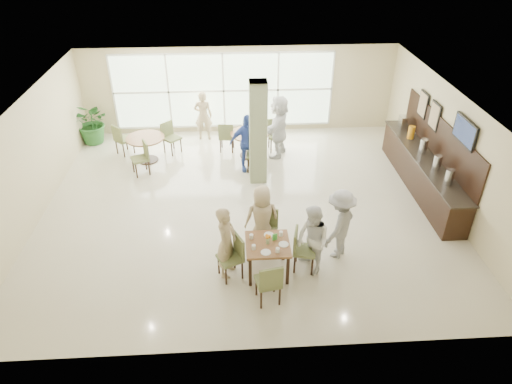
{
  "coord_description": "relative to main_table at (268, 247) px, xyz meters",
  "views": [
    {
      "loc": [
        -0.31,
        -9.67,
        6.45
      ],
      "look_at": [
        0.2,
        -1.2,
        1.1
      ],
      "focal_mm": 32.0,
      "sensor_mm": 36.0,
      "label": 1
    }
  ],
  "objects": [
    {
      "name": "buffet_counter",
      "position": [
        4.35,
        3.08,
        -0.09
      ],
      "size": [
        0.64,
        4.7,
        1.95
      ],
      "color": "black",
      "rests_on": "ground"
    },
    {
      "name": "chairs_main_table",
      "position": [
        -0.01,
        -0.0,
        -0.17
      ],
      "size": [
        2.1,
        2.14,
        0.95
      ],
      "color": "#576236",
      "rests_on": "ground"
    },
    {
      "name": "teen_left",
      "position": [
        -0.82,
        0.03,
        0.15
      ],
      "size": [
        0.55,
        0.67,
        1.59
      ],
      "primitive_type": "imported",
      "rotation": [
        0.0,
        0.0,
        1.24
      ],
      "color": "tan",
      "rests_on": "ground"
    },
    {
      "name": "column",
      "position": [
        0.05,
        3.77,
        0.75
      ],
      "size": [
        0.45,
        0.45,
        2.8
      ],
      "primitive_type": "cube",
      "color": "#71825A",
      "rests_on": "ground"
    },
    {
      "name": "adult_b",
      "position": [
        0.75,
        5.22,
        0.29
      ],
      "size": [
        1.39,
        1.89,
        1.87
      ],
      "primitive_type": "imported",
      "rotation": [
        0.0,
        0.0,
        -1.99
      ],
      "color": "white",
      "rests_on": "ground"
    },
    {
      "name": "wall_tv",
      "position": [
        4.59,
        1.97,
        1.5
      ],
      "size": [
        0.06,
        1.0,
        0.58
      ],
      "color": "black",
      "rests_on": "ground"
    },
    {
      "name": "window_bank",
      "position": [
        -0.85,
        7.03,
        0.75
      ],
      "size": [
        7.0,
        0.04,
        7.0
      ],
      "color": "silver",
      "rests_on": "ground"
    },
    {
      "name": "round_table_left",
      "position": [
        -3.15,
        5.08,
        -0.07
      ],
      "size": [
        1.11,
        1.11,
        0.75
      ],
      "color": "brown",
      "rests_on": "ground"
    },
    {
      "name": "ground",
      "position": [
        -0.35,
        2.57,
        -0.65
      ],
      "size": [
        10.0,
        10.0,
        0.0
      ],
      "primitive_type": "plane",
      "color": "beige",
      "rests_on": "ground"
    },
    {
      "name": "teen_standing",
      "position": [
        1.55,
        0.48,
        0.15
      ],
      "size": [
        1.11,
        1.18,
        1.6
      ],
      "primitive_type": "imported",
      "rotation": [
        0.0,
        0.0,
        -2.25
      ],
      "color": "#97989A",
      "rests_on": "ground"
    },
    {
      "name": "adult_standing",
      "position": [
        -1.52,
        6.49,
        0.15
      ],
      "size": [
        0.61,
        0.42,
        1.59
      ],
      "primitive_type": "imported",
      "rotation": [
        0.0,
        0.0,
        3.07
      ],
      "color": "tan",
      "rests_on": "ground"
    },
    {
      "name": "framed_art_a",
      "position": [
        4.6,
        3.57,
        1.2
      ],
      "size": [
        0.05,
        0.55,
        0.7
      ],
      "color": "black",
      "rests_on": "ground"
    },
    {
      "name": "potted_plant",
      "position": [
        -4.97,
        6.41,
        0.04
      ],
      "size": [
        1.54,
        1.54,
        1.37
      ],
      "primitive_type": "imported",
      "rotation": [
        0.0,
        0.0,
        -0.3
      ],
      "color": "#266026",
      "rests_on": "ground"
    },
    {
      "name": "teen_far",
      "position": [
        -0.05,
        0.83,
        0.13
      ],
      "size": [
        0.79,
        0.49,
        1.55
      ],
      "primitive_type": "imported",
      "rotation": [
        0.0,
        0.0,
        3.25
      ],
      "color": "tan",
      "rests_on": "ground"
    },
    {
      "name": "chairs_table_left",
      "position": [
        -3.18,
        5.14,
        -0.17
      ],
      "size": [
        2.07,
        1.9,
        0.95
      ],
      "color": "#576236",
      "rests_on": "ground"
    },
    {
      "name": "room_shell",
      "position": [
        -0.35,
        2.57,
        1.06
      ],
      "size": [
        10.0,
        10.0,
        10.0
      ],
      "color": "white",
      "rests_on": "ground"
    },
    {
      "name": "chairs_table_right",
      "position": [
        -0.03,
        5.16,
        -0.17
      ],
      "size": [
        2.0,
        1.75,
        0.95
      ],
      "color": "#576236",
      "rests_on": "ground"
    },
    {
      "name": "framed_art_b",
      "position": [
        4.6,
        4.37,
        1.2
      ],
      "size": [
        0.05,
        0.55,
        0.7
      ],
      "color": "black",
      "rests_on": "ground"
    },
    {
      "name": "tabletop_clutter",
      "position": [
        0.02,
        -0.01,
        0.16
      ],
      "size": [
        0.77,
        0.75,
        0.21
      ],
      "color": "white",
      "rests_on": "main_table"
    },
    {
      "name": "adult_a",
      "position": [
        -0.22,
        4.36,
        0.19
      ],
      "size": [
        1.05,
        0.69,
        1.68
      ],
      "primitive_type": "imported",
      "rotation": [
        0.0,
        0.0,
        0.14
      ],
      "color": "#3A56B0",
      "rests_on": "ground"
    },
    {
      "name": "main_table",
      "position": [
        0.0,
        0.0,
        0.0
      ],
      "size": [
        0.88,
        0.88,
        0.75
      ],
      "color": "brown",
      "rests_on": "ground"
    },
    {
      "name": "round_table_right",
      "position": [
        -0.11,
        5.2,
        -0.07
      ],
      "size": [
        1.14,
        1.14,
        0.75
      ],
      "color": "brown",
      "rests_on": "ground"
    },
    {
      "name": "teen_right",
      "position": [
        0.9,
        0.01,
        0.12
      ],
      "size": [
        0.83,
        0.92,
        1.54
      ],
      "primitive_type": "imported",
      "rotation": [
        0.0,
        0.0,
        -1.16
      ],
      "color": "white",
      "rests_on": "ground"
    }
  ]
}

